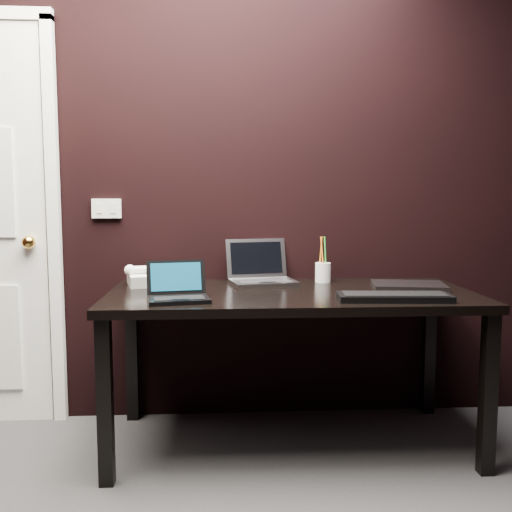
{
  "coord_description": "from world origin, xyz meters",
  "views": [
    {
      "loc": [
        -0.02,
        -1.22,
        1.19
      ],
      "look_at": [
        0.13,
        1.35,
        0.91
      ],
      "focal_mm": 40.0,
      "sensor_mm": 36.0,
      "label": 1
    }
  ],
  "objects": [
    {
      "name": "mobile_phone",
      "position": [
        -0.34,
        1.41,
        0.77
      ],
      "size": [
        0.06,
        0.06,
        0.09
      ],
      "color": "black",
      "rests_on": "desk"
    },
    {
      "name": "wall_back",
      "position": [
        0.0,
        1.8,
        1.3
      ],
      "size": [
        4.0,
        0.0,
        4.0
      ],
      "primitive_type": "plane",
      "rotation": [
        1.57,
        0.0,
        0.0
      ],
      "color": "black",
      "rests_on": "ground"
    },
    {
      "name": "desk_phone",
      "position": [
        -0.39,
        1.61,
        0.78
      ],
      "size": [
        0.25,
        0.23,
        0.12
      ],
      "color": "silver",
      "rests_on": "desk"
    },
    {
      "name": "pen_cup",
      "position": [
        0.5,
        1.68,
        0.8
      ],
      "size": [
        0.09,
        0.09,
        0.24
      ],
      "color": "white",
      "rests_on": "desk"
    },
    {
      "name": "silver_laptop",
      "position": [
        0.18,
        1.65,
        0.78
      ],
      "size": [
        0.37,
        0.34,
        0.22
      ],
      "color": "#A2A2A8",
      "rests_on": "desk"
    },
    {
      "name": "wall_switch",
      "position": [
        -0.62,
        1.79,
        1.12
      ],
      "size": [
        0.15,
        0.02,
        0.1
      ],
      "color": "silver",
      "rests_on": "wall_back"
    },
    {
      "name": "netbook",
      "position": [
        -0.21,
        1.2,
        0.77
      ],
      "size": [
        0.29,
        0.27,
        0.16
      ],
      "color": "black",
      "rests_on": "desk"
    },
    {
      "name": "desk",
      "position": [
        0.3,
        1.4,
        0.66
      ],
      "size": [
        1.7,
        0.8,
        0.74
      ],
      "color": "black",
      "rests_on": "ground"
    },
    {
      "name": "ext_keyboard",
      "position": [
        0.71,
        1.15,
        0.75
      ],
      "size": [
        0.49,
        0.19,
        0.03
      ],
      "color": "black",
      "rests_on": "desk"
    },
    {
      "name": "closed_laptop",
      "position": [
        0.88,
        1.46,
        0.75
      ],
      "size": [
        0.38,
        0.3,
        0.02
      ],
      "color": "gray",
      "rests_on": "desk"
    }
  ]
}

